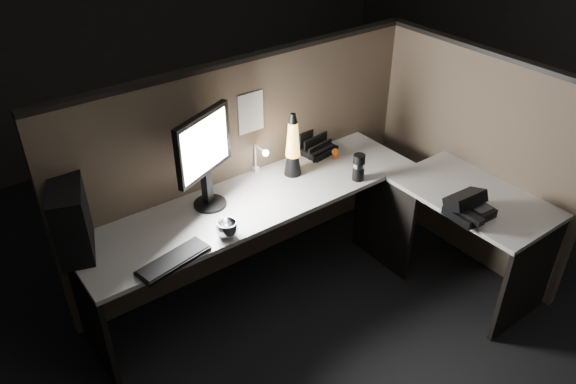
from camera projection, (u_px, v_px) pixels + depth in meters
floor at (330, 326)px, 3.61m from camera, size 6.00×6.00×0.00m
room_shell at (344, 91)px, 2.73m from camera, size 6.00×6.00×6.00m
partition_back at (247, 167)px, 3.83m from camera, size 2.66×0.06×1.50m
partition_right at (470, 158)px, 3.93m from camera, size 0.06×1.66×1.50m
desk at (330, 225)px, 3.56m from camera, size 2.60×1.60×0.73m
pc_tower at (71, 219)px, 3.01m from camera, size 0.29×0.42×0.40m
monitor at (204, 152)px, 3.29m from camera, size 0.45×0.23×0.61m
keyboard at (174, 260)px, 3.02m from camera, size 0.44×0.22×0.02m
mouse at (224, 230)px, 3.24m from camera, size 0.09×0.07×0.03m
clip_lamp at (260, 158)px, 3.72m from camera, size 0.04×0.17×0.22m
organizer at (316, 147)px, 4.03m from camera, size 0.26×0.24×0.18m
lava_lamp at (293, 150)px, 3.70m from camera, size 0.12×0.12×0.44m
travel_mug at (359, 167)px, 3.69m from camera, size 0.08×0.08×0.19m
steel_mug at (227, 229)px, 3.19m from camera, size 0.17×0.17×0.10m
figurine at (336, 152)px, 3.95m from camera, size 0.05×0.05×0.05m
pinned_paper at (251, 113)px, 3.59m from camera, size 0.19×0.00×0.27m
desk_phone at (468, 207)px, 3.37m from camera, size 0.26×0.27×0.15m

